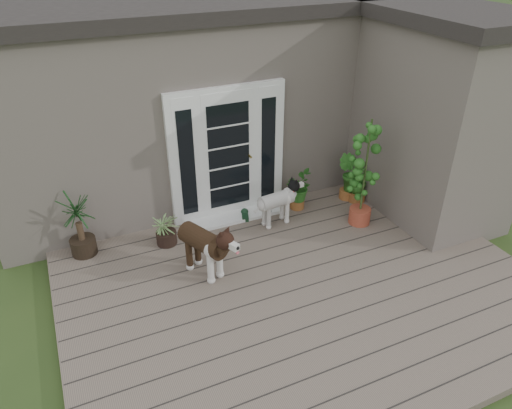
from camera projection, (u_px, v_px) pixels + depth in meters
name	position (u px, v px, depth m)	size (l,w,h in m)	color
deck	(304.00, 290.00, 6.40)	(6.20, 4.60, 0.12)	#6B5B4C
house_main	(197.00, 93.00, 8.97)	(7.40, 4.00, 3.10)	#665E54
house_wing	(435.00, 126.00, 7.53)	(1.60, 2.40, 3.10)	#665E54
roof_wing	(458.00, 15.00, 6.69)	(1.80, 2.60, 0.20)	#2D2826
door_unit	(228.00, 154.00, 7.47)	(1.90, 0.14, 2.15)	white
door_step	(234.00, 216.00, 7.85)	(1.60, 0.40, 0.05)	white
brindle_dog	(204.00, 249.00, 6.43)	(0.41, 0.95, 0.79)	#372314
white_dog	(276.00, 206.00, 7.56)	(0.33, 0.76, 0.63)	white
spider_plant	(166.00, 228.00, 7.10)	(0.51, 0.51, 0.55)	#97AC6A
yucca	(79.00, 225.00, 6.77)	(0.69, 0.69, 1.00)	black
herb_a	(298.00, 192.00, 7.99)	(0.47, 0.47, 0.60)	#25621C
herb_b	(348.00, 183.00, 8.28)	(0.40, 0.40, 0.60)	#174C15
herb_c	(357.00, 187.00, 8.23)	(0.33, 0.33, 0.51)	#225919
sapling	(365.00, 172.00, 7.28)	(0.54, 0.54, 1.83)	#245317
clog_left	(267.00, 209.00, 8.02)	(0.12, 0.26, 0.08)	#16391A
clog_right	(245.00, 215.00, 7.84)	(0.15, 0.32, 0.10)	black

